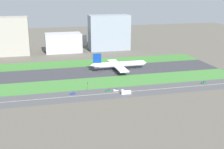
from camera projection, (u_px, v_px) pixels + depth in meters
ground_plane at (93, 72)px, 327.60m from camera, size 800.00×800.00×0.00m
runway at (93, 72)px, 327.59m from camera, size 280.00×46.00×0.10m
grass_median_north at (87, 63)px, 365.79m from camera, size 280.00×36.00×0.10m
grass_median_south at (101, 83)px, 289.39m from camera, size 280.00×36.00×0.10m
highway at (109, 93)px, 259.57m from camera, size 280.00×28.00×0.10m
highway_centerline at (109, 93)px, 259.55m from camera, size 266.00×0.50×0.01m
airliner at (118, 64)px, 332.41m from camera, size 65.00×56.00×19.70m
car_1 at (116, 90)px, 265.73m from camera, size 4.40×1.80×2.00m
car_0 at (73, 93)px, 256.79m from camera, size 4.40×1.80×2.00m
car_2 at (204, 83)px, 286.12m from camera, size 4.40×1.80×2.00m
truck_0 at (126, 92)px, 257.62m from camera, size 8.40×2.50×4.00m
car_3 at (109, 90)px, 264.14m from camera, size 4.40×1.80×2.00m
traffic_light at (88, 86)px, 266.60m from camera, size 0.36×0.50×7.20m
terminal_building at (12, 36)px, 405.62m from camera, size 45.04×31.61×50.62m
hangar_building at (63, 43)px, 425.19m from camera, size 49.80×29.83×26.35m
office_tower at (109, 33)px, 437.56m from camera, size 58.27×26.25×50.41m
fuel_tank_west at (82, 40)px, 476.14m from camera, size 16.30×16.30×16.89m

